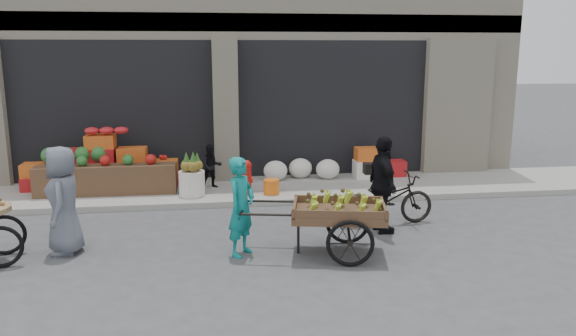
{
  "coord_description": "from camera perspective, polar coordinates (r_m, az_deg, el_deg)",
  "views": [
    {
      "loc": [
        -0.34,
        -7.55,
        3.01
      ],
      "look_at": [
        0.9,
        1.4,
        1.1
      ],
      "focal_mm": 35.0,
      "sensor_mm": 36.0,
      "label": 1
    }
  ],
  "objects": [
    {
      "name": "pineapple_bin",
      "position": [
        11.47,
        -9.73,
        -1.55
      ],
      "size": [
        0.52,
        0.52,
        0.5
      ],
      "primitive_type": "cylinder",
      "color": "silver",
      "rests_on": "sidewalk"
    },
    {
      "name": "seated_person",
      "position": [
        12.0,
        -7.78,
        0.16
      ],
      "size": [
        0.51,
        0.43,
        0.93
      ],
      "primitive_type": "imported",
      "rotation": [
        0.0,
        0.0,
        0.17
      ],
      "color": "black",
      "rests_on": "sidewalk"
    },
    {
      "name": "fire_hydrant",
      "position": [
        11.4,
        -4.23,
        -0.8
      ],
      "size": [
        0.22,
        0.22,
        0.71
      ],
      "color": "#A5140F",
      "rests_on": "sidewalk"
    },
    {
      "name": "orange_bucket",
      "position": [
        11.45,
        -1.7,
        -1.92
      ],
      "size": [
        0.32,
        0.32,
        0.3
      ],
      "primitive_type": "cylinder",
      "color": "orange",
      "rests_on": "sidewalk"
    },
    {
      "name": "vendor_grey",
      "position": [
        8.99,
        -21.87,
        -3.07
      ],
      "size": [
        0.59,
        0.84,
        1.63
      ],
      "primitive_type": "imported",
      "rotation": [
        0.0,
        0.0,
        -1.48
      ],
      "color": "slate",
      "rests_on": "ground"
    },
    {
      "name": "banana_cart",
      "position": [
        8.33,
        4.86,
        -4.17
      ],
      "size": [
        2.45,
        1.37,
        0.97
      ],
      "rotation": [
        0.0,
        0.0,
        -0.2
      ],
      "color": "brown",
      "rests_on": "ground"
    },
    {
      "name": "cyclist",
      "position": [
        9.42,
        9.6,
        -1.69
      ],
      "size": [
        0.48,
        0.99,
        1.63
      ],
      "primitive_type": "imported",
      "rotation": [
        0.0,
        0.0,
        1.65
      ],
      "color": "black",
      "rests_on": "ground"
    },
    {
      "name": "vendor_woman",
      "position": [
        8.31,
        -4.77,
        -3.94
      ],
      "size": [
        0.6,
        0.65,
        1.49
      ],
      "primitive_type": "imported",
      "rotation": [
        0.0,
        0.0,
        0.96
      ],
      "color": "#107C78",
      "rests_on": "ground"
    },
    {
      "name": "bicycle",
      "position": [
        9.94,
        9.94,
        -3.17
      ],
      "size": [
        1.76,
        0.74,
        0.9
      ],
      "primitive_type": "imported",
      "rotation": [
        0.0,
        0.0,
        1.65
      ],
      "color": "black",
      "rests_on": "ground"
    },
    {
      "name": "ground",
      "position": [
        8.14,
        -5.0,
        -9.82
      ],
      "size": [
        80.0,
        80.0,
        0.0
      ],
      "primitive_type": "plane",
      "color": "#424244",
      "rests_on": "ground"
    },
    {
      "name": "fruit_display",
      "position": [
        12.35,
        -17.74,
        0.44
      ],
      "size": [
        3.1,
        1.12,
        1.24
      ],
      "color": "#A8171A",
      "rests_on": "sidewalk"
    },
    {
      "name": "building",
      "position": [
        15.6,
        -6.83,
        13.17
      ],
      "size": [
        14.0,
        6.45,
        7.0
      ],
      "color": "beige",
      "rests_on": "ground"
    },
    {
      "name": "right_bay_goods",
      "position": [
        12.87,
        5.54,
        0.21
      ],
      "size": [
        3.35,
        0.6,
        0.7
      ],
      "color": "silver",
      "rests_on": "sidewalk"
    },
    {
      "name": "sidewalk",
      "position": [
        12.03,
        -6.04,
        -2.33
      ],
      "size": [
        18.0,
        2.2,
        0.12
      ],
      "primitive_type": "cube",
      "color": "gray",
      "rests_on": "ground"
    }
  ]
}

